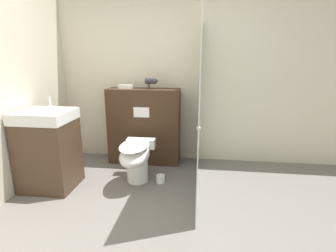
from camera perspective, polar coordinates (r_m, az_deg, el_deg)
The scene contains 9 objects.
ground_plane at distance 2.50m, azimuth -7.23°, elevation -22.80°, with size 12.00×12.00×0.00m, color slate.
wall_back at distance 3.89m, azimuth -0.68°, elevation 10.83°, with size 8.00×0.06×2.50m.
partition_panel at distance 3.82m, azimuth -5.20°, elevation -0.06°, with size 1.03×0.32×1.09m.
shower_glass at distance 2.99m, azimuth 6.93°, elevation 4.45°, with size 0.04×1.73×1.98m.
toilet at distance 3.24m, azimuth -6.97°, elevation -6.81°, with size 0.38×0.69×0.52m.
sink_vanity at distance 3.38m, azimuth -24.57°, elevation -4.70°, with size 0.59×0.53×1.08m.
hair_drier at distance 3.67m, azimuth -3.64°, elevation 9.70°, with size 0.18×0.08×0.15m.
folded_towel at distance 3.81m, azimuth -9.08°, elevation 8.52°, with size 0.20×0.14×0.05m.
spare_toilet_roll at distance 3.33m, azimuth -1.62°, elevation -11.40°, with size 0.11×0.11×0.10m.
Camera 1 is at (0.54, -1.91, 1.52)m, focal length 28.00 mm.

